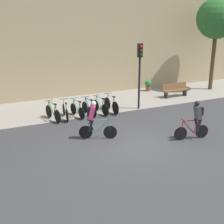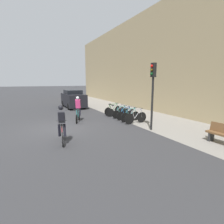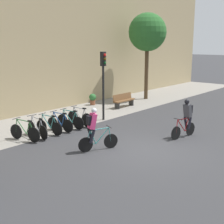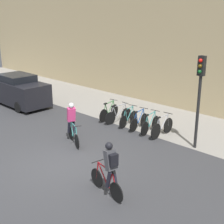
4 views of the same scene
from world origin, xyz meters
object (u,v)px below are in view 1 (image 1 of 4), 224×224
(cyclist_grey, at_px, (196,119))
(parked_bike_0, at_px, (53,113))
(parked_bike_1, at_px, (65,111))
(parked_bike_4, at_px, (100,107))
(traffic_light_pole, at_px, (140,64))
(parked_bike_2, at_px, (77,110))
(cyclist_pink, at_px, (93,119))
(potted_plant, at_px, (148,85))
(bench, at_px, (175,90))
(parked_bike_3, at_px, (89,108))
(parked_bike_5, at_px, (111,105))

(cyclist_grey, relative_size, parked_bike_0, 1.04)
(parked_bike_1, bearing_deg, parked_bike_4, 0.02)
(traffic_light_pole, bearing_deg, parked_bike_2, 178.41)
(cyclist_pink, relative_size, cyclist_grey, 1.00)
(parked_bike_1, height_order, traffic_light_pole, traffic_light_pole)
(potted_plant, bearing_deg, cyclist_pink, -135.89)
(cyclist_grey, xyz_separation_m, parked_bike_1, (-4.41, 5.10, -0.55))
(cyclist_pink, distance_m, cyclist_grey, 4.49)
(bench, distance_m, potted_plant, 2.25)
(parked_bike_2, relative_size, bench, 0.83)
(bench, relative_size, potted_plant, 2.41)
(cyclist_pink, height_order, potted_plant, cyclist_pink)
(parked_bike_0, distance_m, parked_bike_3, 2.00)
(parked_bike_1, relative_size, parked_bike_5, 0.99)
(parked_bike_0, xyz_separation_m, parked_bike_1, (0.66, -0.00, -0.01))
(parked_bike_0, distance_m, potted_plant, 8.44)
(parked_bike_1, bearing_deg, parked_bike_5, 0.04)
(cyclist_grey, bearing_deg, parked_bike_1, 130.86)
(parked_bike_3, distance_m, potted_plant, 6.65)
(cyclist_pink, xyz_separation_m, cyclist_grey, (4.08, -1.88, 0.00))
(parked_bike_5, bearing_deg, parked_bike_4, -179.91)
(cyclist_pink, distance_m, bench, 8.79)
(potted_plant, bearing_deg, parked_bike_1, -154.79)
(parked_bike_0, xyz_separation_m, traffic_light_pole, (5.04, -0.10, 2.18))
(parked_bike_0, height_order, parked_bike_3, parked_bike_0)
(parked_bike_0, relative_size, traffic_light_pole, 0.45)
(parked_bike_4, xyz_separation_m, bench, (5.89, 1.24, 0.08))
(traffic_light_pole, bearing_deg, parked_bike_4, 177.53)
(parked_bike_4, xyz_separation_m, traffic_light_pole, (2.38, -0.10, 2.19))
(parked_bike_5, height_order, bench, parked_bike_5)
(parked_bike_2, distance_m, bench, 7.33)
(parked_bike_0, relative_size, parked_bike_3, 1.06)
(cyclist_grey, height_order, parked_bike_5, cyclist_grey)
(parked_bike_3, relative_size, parked_bike_5, 0.92)
(parked_bike_0, xyz_separation_m, parked_bike_5, (3.33, 0.00, 0.01))
(parked_bike_0, relative_size, parked_bike_4, 1.01)
(parked_bike_3, distance_m, traffic_light_pole, 3.75)
(traffic_light_pole, bearing_deg, parked_bike_3, 178.06)
(cyclist_pink, bearing_deg, parked_bike_0, 107.16)
(parked_bike_4, height_order, traffic_light_pole, traffic_light_pole)
(bench, bearing_deg, parked_bike_2, -170.26)
(parked_bike_1, relative_size, parked_bike_3, 1.07)
(parked_bike_2, bearing_deg, cyclist_grey, -53.74)
(parked_bike_0, xyz_separation_m, potted_plant, (7.76, 3.34, 0.03))
(parked_bike_4, distance_m, parked_bike_5, 0.67)
(parked_bike_1, xyz_separation_m, parked_bike_2, (0.67, 0.00, -0.01))
(traffic_light_pole, bearing_deg, parked_bike_5, 176.54)
(parked_bike_5, bearing_deg, traffic_light_pole, -3.46)
(cyclist_pink, relative_size, potted_plant, 2.23)
(cyclist_grey, bearing_deg, parked_bike_3, 121.08)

